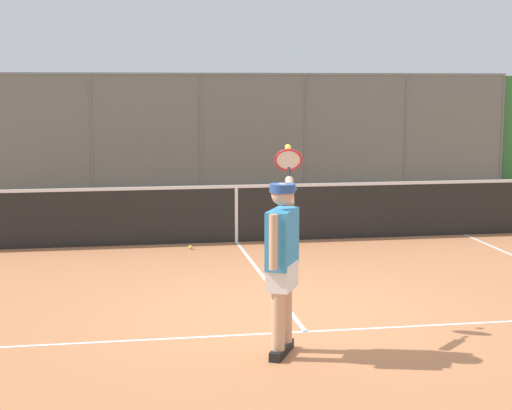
{
  "coord_description": "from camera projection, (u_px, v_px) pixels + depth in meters",
  "views": [
    {
      "loc": [
        1.94,
        8.95,
        2.61
      ],
      "look_at": [
        0.16,
        -1.57,
        1.05
      ],
      "focal_mm": 57.87,
      "sensor_mm": 36.0,
      "label": 1
    }
  ],
  "objects": [
    {
      "name": "ground_plane",
      "position": [
        293.0,
        315.0,
        9.43
      ],
      "size": [
        60.0,
        60.0,
        0.0
      ],
      "primitive_type": "plane",
      "color": "#C67A4C"
    },
    {
      "name": "court_line_markings",
      "position": [
        313.0,
        341.0,
        8.47
      ],
      "size": [
        8.15,
        9.39,
        0.01
      ],
      "color": "white",
      "rests_on": "ground"
    },
    {
      "name": "fence_backdrop",
      "position": [
        198.0,
        135.0,
        19.87
      ],
      "size": [
        18.05,
        1.37,
        2.88
      ],
      "color": "slate",
      "rests_on": "ground"
    },
    {
      "name": "tennis_net",
      "position": [
        236.0,
        213.0,
        13.73
      ],
      "size": [
        10.48,
        0.09,
        1.07
      ],
      "color": "#2D2D2D",
      "rests_on": "ground"
    },
    {
      "name": "tennis_player",
      "position": [
        282.0,
        255.0,
        7.92
      ],
      "size": [
        0.6,
        1.36,
        1.98
      ],
      "rotation": [
        0.0,
        0.0,
        -2.04
      ],
      "color": "black",
      "rests_on": "ground"
    },
    {
      "name": "tennis_ball_by_sideline",
      "position": [
        190.0,
        247.0,
        13.18
      ],
      "size": [
        0.07,
        0.07,
        0.07
      ],
      "primitive_type": "sphere",
      "color": "#D6E042",
      "rests_on": "ground"
    }
  ]
}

